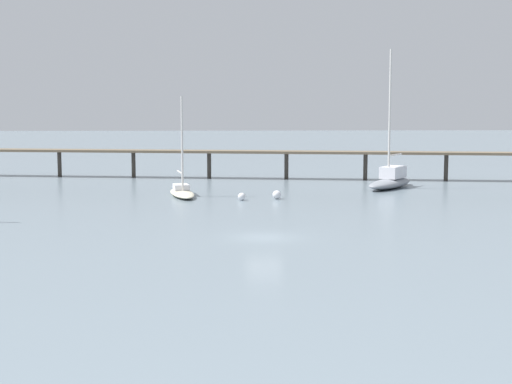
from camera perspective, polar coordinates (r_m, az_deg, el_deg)
ground_plane at (r=53.59m, az=0.60°, el=-3.40°), size 400.00×400.00×0.00m
pier at (r=93.92m, az=11.71°, el=3.42°), size 87.55×16.04×7.12m
sailboat_cream at (r=77.18m, az=-5.51°, el=0.11°), size 3.66×8.09×9.96m
sailboat_gray at (r=85.49m, az=9.97°, el=0.94°), size 7.66×9.42×15.02m
mooring_buoy_mid at (r=73.68m, az=-1.07°, el=-0.34°), size 0.72×0.72×0.72m
mooring_buoy_inner at (r=74.62m, az=1.56°, el=-0.21°), size 0.84×0.84×0.84m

